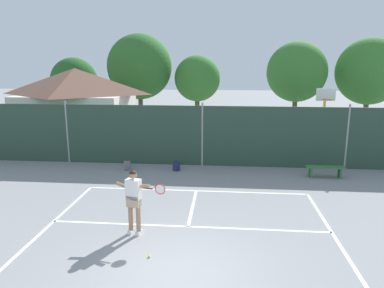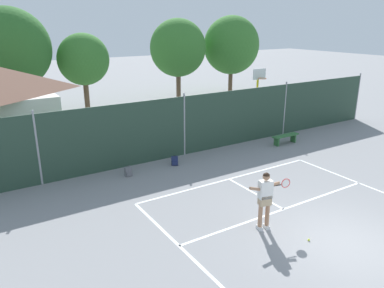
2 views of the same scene
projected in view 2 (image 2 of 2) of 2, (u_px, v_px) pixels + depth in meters
ground_plane at (347, 244)px, 10.68m from camera, size 120.00×120.00×0.00m
court_markings at (328, 234)px, 11.20m from camera, size 8.30×11.10×0.01m
chainlink_fence at (184, 126)px, 17.48m from camera, size 26.09×0.09×2.97m
basketball_hoop at (258, 90)px, 21.37m from camera, size 0.90×0.67×3.55m
treeline_backdrop at (117, 51)px, 26.58m from camera, size 26.84×4.50×6.99m
tennis_player at (265, 196)px, 11.15m from camera, size 1.43×0.34×1.85m
tennis_ball at (309, 240)px, 10.83m from camera, size 0.07×0.07×0.07m
backpack_grey at (128, 172)px, 15.34m from camera, size 0.30×0.26×0.46m
backpack_navy at (175, 161)px, 16.52m from camera, size 0.33×0.32×0.46m
courtside_bench at (285, 137)px, 19.36m from camera, size 1.60×0.36×0.48m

